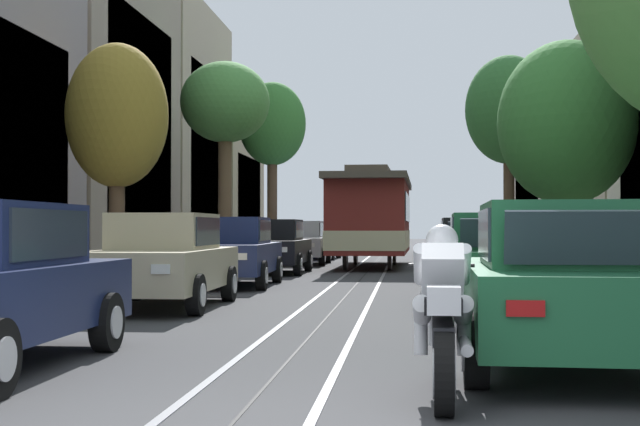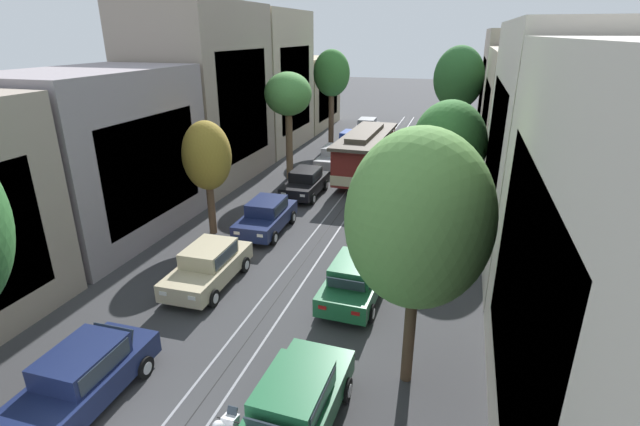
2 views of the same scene
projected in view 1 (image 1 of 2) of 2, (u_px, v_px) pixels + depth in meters
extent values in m
plane|color=#38383A|center=(364.00, 275.00, 24.60)|extent=(160.00, 160.00, 0.00)
cube|color=gray|center=(352.00, 270.00, 27.46)|extent=(0.08, 56.23, 0.01)
cube|color=gray|center=(386.00, 270.00, 27.36)|extent=(0.08, 56.23, 0.01)
cube|color=black|center=(369.00, 270.00, 27.41)|extent=(0.03, 56.23, 0.01)
cube|color=#2D3842|center=(6.00, 128.00, 18.58)|extent=(0.04, 6.75, 4.59)
cube|color=gray|center=(55.00, 101.00, 28.50)|extent=(5.89, 9.35, 10.89)
cube|color=#2D3842|center=(143.00, 117.00, 28.21)|extent=(0.04, 6.75, 6.54)
cube|color=#BCAD93|center=(149.00, 134.00, 38.08)|extent=(5.43, 9.35, 10.81)
cube|color=#2D3842|center=(210.00, 146.00, 37.80)|extent=(0.04, 6.75, 6.49)
cube|color=tan|center=(211.00, 189.00, 47.58)|extent=(4.24, 9.35, 6.83)
cube|color=#2D3842|center=(250.00, 195.00, 47.37)|extent=(0.04, 6.75, 4.10)
cube|color=#BCAD93|center=(639.00, 153.00, 32.52)|extent=(5.03, 11.76, 8.20)
cube|color=#2D3842|center=(570.00, 165.00, 32.76)|extent=(0.04, 8.44, 4.92)
cube|color=gray|center=(569.00, 161.00, 44.57)|extent=(4.29, 11.76, 9.44)
cube|color=#2D3842|center=(526.00, 171.00, 44.77)|extent=(0.04, 8.44, 5.66)
cube|color=#2D3842|center=(29.00, 235.00, 9.58)|extent=(1.30, 0.21, 0.45)
cube|color=#2D3842|center=(52.00, 234.00, 8.34)|extent=(0.04, 1.81, 0.47)
cube|color=#B21414|center=(104.00, 278.00, 10.35)|extent=(0.28, 0.04, 0.12)
cube|color=#B21414|center=(13.00, 277.00, 10.45)|extent=(0.28, 0.04, 0.12)
cylinder|color=silver|center=(6.00, 359.00, 6.82)|extent=(0.02, 0.35, 0.35)
cylinder|color=black|center=(107.00, 322.00, 9.49)|extent=(0.20, 0.64, 0.64)
cylinder|color=silver|center=(117.00, 322.00, 9.48)|extent=(0.02, 0.35, 0.35)
cube|color=#C1B28E|center=(162.00, 269.00, 14.74)|extent=(1.86, 4.32, 0.66)
cube|color=#C1B28E|center=(165.00, 231.00, 14.90)|extent=(1.50, 2.08, 0.60)
cube|color=#2D3842|center=(151.00, 233.00, 14.07)|extent=(1.33, 0.24, 0.47)
cube|color=#2D3842|center=(182.00, 232.00, 16.08)|extent=(1.30, 0.22, 0.45)
cube|color=#2D3842|center=(208.00, 231.00, 14.84)|extent=(0.05, 1.81, 0.47)
cube|color=#2D3842|center=(122.00, 231.00, 14.97)|extent=(0.05, 1.81, 0.47)
cube|color=white|center=(161.00, 269.00, 12.55)|extent=(0.28, 0.04, 0.14)
cube|color=#B21414|center=(221.00, 258.00, 16.85)|extent=(0.28, 0.04, 0.12)
cube|color=white|center=(85.00, 269.00, 12.64)|extent=(0.28, 0.04, 0.14)
cube|color=#B21414|center=(163.00, 258.00, 16.94)|extent=(0.28, 0.04, 0.12)
cylinder|color=black|center=(196.00, 295.00, 13.34)|extent=(0.21, 0.64, 0.64)
cylinder|color=silver|center=(203.00, 295.00, 13.33)|extent=(0.02, 0.35, 0.35)
cylinder|color=black|center=(83.00, 294.00, 13.48)|extent=(0.21, 0.64, 0.64)
cylinder|color=silver|center=(76.00, 294.00, 13.49)|extent=(0.02, 0.35, 0.35)
cylinder|color=black|center=(229.00, 284.00, 15.99)|extent=(0.21, 0.64, 0.64)
cylinder|color=silver|center=(235.00, 284.00, 15.98)|extent=(0.02, 0.35, 0.35)
cylinder|color=black|center=(134.00, 283.00, 16.14)|extent=(0.21, 0.64, 0.64)
cylinder|color=silver|center=(129.00, 283.00, 16.15)|extent=(0.02, 0.35, 0.35)
cube|color=#19234C|center=(232.00, 258.00, 20.18)|extent=(1.90, 4.34, 0.66)
cube|color=#19234C|center=(233.00, 230.00, 20.34)|extent=(1.52, 2.10, 0.60)
cube|color=#2D3842|center=(227.00, 231.00, 19.51)|extent=(1.34, 0.25, 0.47)
cube|color=#2D3842|center=(241.00, 231.00, 21.52)|extent=(1.30, 0.23, 0.45)
cube|color=#2D3842|center=(265.00, 230.00, 20.29)|extent=(0.07, 1.81, 0.47)
cube|color=#2D3842|center=(201.00, 230.00, 20.40)|extent=(0.07, 1.81, 0.47)
cube|color=white|center=(240.00, 257.00, 17.99)|extent=(0.28, 0.05, 0.14)
cube|color=#B21414|center=(269.00, 251.00, 22.29)|extent=(0.28, 0.05, 0.12)
cube|color=white|center=(187.00, 256.00, 18.07)|extent=(0.28, 0.05, 0.14)
cube|color=#B21414|center=(225.00, 251.00, 22.38)|extent=(0.28, 0.05, 0.12)
cylinder|color=black|center=(262.00, 275.00, 18.78)|extent=(0.21, 0.64, 0.64)
cylinder|color=silver|center=(267.00, 275.00, 18.77)|extent=(0.03, 0.35, 0.35)
cylinder|color=black|center=(181.00, 275.00, 18.91)|extent=(0.21, 0.64, 0.64)
cylinder|color=silver|center=(176.00, 275.00, 18.92)|extent=(0.03, 0.35, 0.35)
cylinder|color=black|center=(277.00, 269.00, 21.44)|extent=(0.21, 0.64, 0.64)
cylinder|color=silver|center=(282.00, 269.00, 21.43)|extent=(0.03, 0.35, 0.35)
cylinder|color=black|center=(206.00, 269.00, 21.57)|extent=(0.21, 0.64, 0.64)
cylinder|color=silver|center=(202.00, 269.00, 21.58)|extent=(0.03, 0.35, 0.35)
cube|color=black|center=(274.00, 251.00, 25.84)|extent=(1.81, 4.30, 0.66)
cube|color=black|center=(274.00, 230.00, 26.00)|extent=(1.48, 2.07, 0.60)
cube|color=#2D3842|center=(270.00, 230.00, 25.17)|extent=(1.33, 0.23, 0.47)
cube|color=#2D3842|center=(280.00, 230.00, 27.18)|extent=(1.30, 0.20, 0.45)
cube|color=#2D3842|center=(299.00, 230.00, 25.93)|extent=(0.03, 1.81, 0.47)
cube|color=#2D3842|center=(249.00, 230.00, 26.07)|extent=(0.03, 1.81, 0.47)
cube|color=white|center=(282.00, 250.00, 23.64)|extent=(0.28, 0.04, 0.14)
cube|color=#B21414|center=(301.00, 246.00, 27.94)|extent=(0.28, 0.04, 0.12)
cube|color=white|center=(241.00, 250.00, 23.75)|extent=(0.28, 0.04, 0.14)
cube|color=#B21414|center=(266.00, 246.00, 28.05)|extent=(0.28, 0.04, 0.12)
cylinder|color=black|center=(298.00, 264.00, 24.43)|extent=(0.20, 0.64, 0.64)
cylinder|color=silver|center=(302.00, 264.00, 24.42)|extent=(0.02, 0.35, 0.35)
cylinder|color=black|center=(235.00, 264.00, 24.59)|extent=(0.20, 0.64, 0.64)
cylinder|color=silver|center=(231.00, 264.00, 24.61)|extent=(0.02, 0.35, 0.35)
cylinder|color=black|center=(308.00, 261.00, 27.08)|extent=(0.20, 0.64, 0.64)
cylinder|color=silver|center=(312.00, 261.00, 27.07)|extent=(0.02, 0.35, 0.35)
cylinder|color=black|center=(252.00, 261.00, 27.25)|extent=(0.20, 0.64, 0.64)
cylinder|color=silver|center=(248.00, 261.00, 27.26)|extent=(0.02, 0.35, 0.35)
cube|color=#B7B7BC|center=(301.00, 246.00, 32.21)|extent=(1.84, 4.32, 0.66)
cube|color=#B7B7BC|center=(302.00, 229.00, 32.37)|extent=(1.49, 2.08, 0.60)
cube|color=#2D3842|center=(299.00, 230.00, 31.53)|extent=(1.33, 0.23, 0.47)
cube|color=#2D3842|center=(305.00, 230.00, 33.54)|extent=(1.30, 0.21, 0.45)
cube|color=#2D3842|center=(322.00, 229.00, 32.30)|extent=(0.05, 1.81, 0.47)
cube|color=#2D3842|center=(282.00, 229.00, 32.43)|extent=(0.05, 1.81, 0.47)
cube|color=white|center=(311.00, 245.00, 30.01)|extent=(0.28, 0.04, 0.14)
cube|color=#B21414|center=(322.00, 243.00, 34.31)|extent=(0.28, 0.04, 0.12)
cube|color=white|center=(278.00, 245.00, 30.11)|extent=(0.28, 0.04, 0.14)
cube|color=#B21414|center=(293.00, 243.00, 34.41)|extent=(0.28, 0.04, 0.12)
cylinder|color=black|center=(322.00, 257.00, 30.80)|extent=(0.21, 0.64, 0.64)
cylinder|color=silver|center=(325.00, 257.00, 30.79)|extent=(0.02, 0.35, 0.35)
cylinder|color=black|center=(272.00, 257.00, 30.95)|extent=(0.21, 0.64, 0.64)
cylinder|color=silver|center=(269.00, 257.00, 30.96)|extent=(0.02, 0.35, 0.35)
cylinder|color=black|center=(328.00, 254.00, 33.45)|extent=(0.21, 0.64, 0.64)
cylinder|color=silver|center=(331.00, 254.00, 33.44)|extent=(0.02, 0.35, 0.35)
cylinder|color=black|center=(282.00, 254.00, 33.61)|extent=(0.21, 0.64, 0.64)
cylinder|color=silver|center=(279.00, 254.00, 33.62)|extent=(0.02, 0.35, 0.35)
cube|color=#233D93|center=(315.00, 244.00, 37.66)|extent=(1.92, 4.35, 0.66)
cube|color=#233D93|center=(315.00, 229.00, 37.82)|extent=(1.53, 2.10, 0.60)
cube|color=#2D3842|center=(313.00, 230.00, 36.98)|extent=(1.34, 0.26, 0.47)
cube|color=#2D3842|center=(319.00, 229.00, 38.99)|extent=(1.30, 0.23, 0.45)
cube|color=#2D3842|center=(333.00, 229.00, 37.72)|extent=(0.08, 1.81, 0.47)
cube|color=#2D3842|center=(298.00, 229.00, 37.91)|extent=(0.08, 1.81, 0.47)
cube|color=white|center=(322.00, 242.00, 35.44)|extent=(0.28, 0.05, 0.14)
cube|color=#B21414|center=(333.00, 241.00, 39.73)|extent=(0.28, 0.05, 0.12)
cube|color=white|center=(294.00, 242.00, 35.59)|extent=(0.28, 0.05, 0.14)
cube|color=#B21414|center=(309.00, 241.00, 39.87)|extent=(0.28, 0.05, 0.12)
cylinder|color=black|center=(332.00, 252.00, 36.22)|extent=(0.22, 0.65, 0.64)
cylinder|color=silver|center=(334.00, 252.00, 36.20)|extent=(0.03, 0.35, 0.35)
cylinder|color=black|center=(290.00, 252.00, 36.44)|extent=(0.22, 0.65, 0.64)
cylinder|color=silver|center=(287.00, 252.00, 36.45)|extent=(0.03, 0.35, 0.35)
cylinder|color=black|center=(339.00, 251.00, 38.86)|extent=(0.22, 0.65, 0.64)
cylinder|color=silver|center=(341.00, 251.00, 38.85)|extent=(0.03, 0.35, 0.35)
cylinder|color=black|center=(299.00, 251.00, 39.08)|extent=(0.22, 0.65, 0.64)
cylinder|color=silver|center=(297.00, 251.00, 39.10)|extent=(0.03, 0.35, 0.35)
cube|color=slate|center=(329.00, 241.00, 44.03)|extent=(1.94, 4.36, 0.66)
cube|color=slate|center=(329.00, 229.00, 44.19)|extent=(1.55, 2.11, 0.60)
cube|color=#2D3842|center=(329.00, 229.00, 43.35)|extent=(1.34, 0.27, 0.47)
cube|color=#2D3842|center=(331.00, 229.00, 45.37)|extent=(1.30, 0.24, 0.45)
cube|color=#2D3842|center=(344.00, 229.00, 44.14)|extent=(0.09, 1.81, 0.47)
cube|color=#2D3842|center=(315.00, 229.00, 44.24)|extent=(0.09, 1.81, 0.47)
cube|color=white|center=(339.00, 240.00, 41.84)|extent=(0.28, 0.05, 0.14)
cube|color=#B21414|center=(342.00, 239.00, 46.15)|extent=(0.28, 0.05, 0.12)
cube|color=white|center=(315.00, 240.00, 41.91)|extent=(0.28, 0.05, 0.14)
cube|color=#B21414|center=(321.00, 239.00, 46.22)|extent=(0.28, 0.05, 0.12)
cylinder|color=black|center=(346.00, 249.00, 42.64)|extent=(0.22, 0.65, 0.64)
cylinder|color=silver|center=(348.00, 249.00, 42.63)|extent=(0.03, 0.35, 0.35)
cylinder|color=black|center=(310.00, 249.00, 42.75)|extent=(0.22, 0.65, 0.64)
cylinder|color=silver|center=(307.00, 249.00, 42.76)|extent=(0.03, 0.35, 0.35)
cylinder|color=black|center=(348.00, 247.00, 45.30)|extent=(0.22, 0.65, 0.64)
cylinder|color=silver|center=(350.00, 247.00, 45.29)|extent=(0.03, 0.35, 0.35)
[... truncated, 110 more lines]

